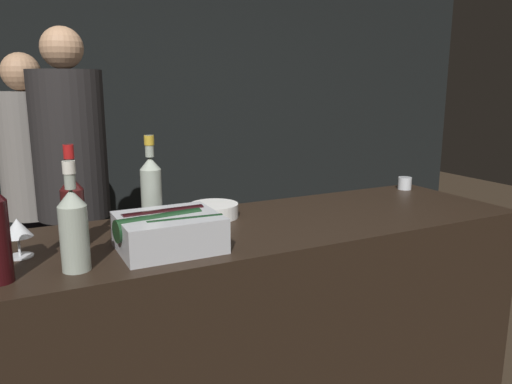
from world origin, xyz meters
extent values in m
cube|color=black|center=(0.00, 2.43, 1.40)|extent=(6.40, 0.06, 2.80)
cube|color=black|center=(0.00, 0.34, 0.50)|extent=(2.17, 0.67, 0.99)
cube|color=#B7BABF|center=(-0.41, 0.20, 1.05)|extent=(0.32, 0.27, 0.12)
cylinder|color=#143319|center=(-0.37, 0.15, 1.08)|extent=(0.25, 0.08, 0.06)
cylinder|color=#143319|center=(-0.44, 0.20, 1.08)|extent=(0.29, 0.11, 0.07)
cylinder|color=black|center=(-0.40, 0.26, 1.08)|extent=(0.28, 0.08, 0.07)
cylinder|color=white|center=(-0.12, 0.51, 1.02)|extent=(0.20, 0.20, 0.06)
cylinder|color=gray|center=(-0.12, 0.51, 1.05)|extent=(0.16, 0.16, 0.01)
cylinder|color=silver|center=(-0.85, 0.34, 1.00)|extent=(0.08, 0.08, 0.00)
cylinder|color=silver|center=(-0.85, 0.34, 1.03)|extent=(0.01, 0.01, 0.06)
cone|color=silver|center=(-0.85, 0.34, 1.09)|extent=(0.09, 0.09, 0.06)
cylinder|color=silver|center=(0.96, 0.57, 1.03)|extent=(0.07, 0.07, 0.06)
sphere|color=#F4C66B|center=(0.96, 0.57, 1.03)|extent=(0.03, 0.03, 0.03)
cylinder|color=#9EA899|center=(-0.39, 0.47, 1.11)|extent=(0.08, 0.08, 0.22)
cone|color=#9EA899|center=(-0.39, 0.47, 1.24)|extent=(0.08, 0.08, 0.05)
cylinder|color=#9EA899|center=(-0.39, 0.47, 1.30)|extent=(0.03, 0.03, 0.08)
cylinder|color=gold|center=(-0.39, 0.47, 1.33)|extent=(0.04, 0.04, 0.04)
cylinder|color=#9EA899|center=(-0.70, 0.14, 1.09)|extent=(0.08, 0.08, 0.19)
cone|color=#9EA899|center=(-0.70, 0.14, 1.21)|extent=(0.08, 0.08, 0.05)
cylinder|color=#9EA899|center=(-0.70, 0.14, 1.28)|extent=(0.03, 0.03, 0.08)
cylinder|color=white|center=(-0.70, 0.14, 1.30)|extent=(0.04, 0.04, 0.04)
cylinder|color=#380F0F|center=(-0.68, 0.37, 1.09)|extent=(0.08, 0.08, 0.19)
cone|color=#380F0F|center=(-0.68, 0.37, 1.21)|extent=(0.08, 0.08, 0.05)
cylinder|color=#380F0F|center=(-0.68, 0.37, 1.29)|extent=(0.03, 0.03, 0.10)
cylinder|color=red|center=(-0.68, 0.37, 1.31)|extent=(0.03, 0.03, 0.05)
cube|color=black|center=(-0.56, 1.40, 0.42)|extent=(0.28, 0.20, 0.84)
cylinder|color=black|center=(-0.56, 1.40, 1.22)|extent=(0.37, 0.37, 0.76)
sphere|color=tan|center=(-0.56, 1.40, 1.70)|extent=(0.21, 0.21, 0.21)
cube|color=black|center=(-0.74, 1.77, 0.39)|extent=(0.24, 0.18, 0.77)
cylinder|color=slate|center=(-0.74, 1.77, 1.13)|extent=(0.32, 0.32, 0.71)
sphere|color=tan|center=(-0.74, 1.77, 1.59)|extent=(0.21, 0.21, 0.21)
camera|label=1|loc=(-0.86, -1.32, 1.53)|focal=35.00mm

